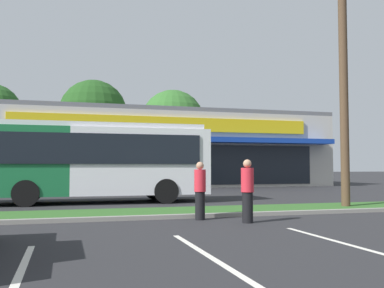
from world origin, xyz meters
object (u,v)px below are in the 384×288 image
(city_bus, at_px, (54,160))
(pedestrian_by_pole, at_px, (247,191))
(pedestrian_near_bench, at_px, (200,191))
(utility_pole, at_px, (339,45))

(city_bus, bearing_deg, pedestrian_by_pole, -56.22)
(city_bus, xyz_separation_m, pedestrian_near_bench, (4.08, -6.77, -0.95))
(utility_pole, bearing_deg, city_bus, 151.30)
(city_bus, height_order, pedestrian_near_bench, city_bus)
(utility_pole, height_order, pedestrian_by_pole, utility_pole)
(utility_pole, xyz_separation_m, pedestrian_near_bench, (-5.63, -1.46, -4.99))
(utility_pole, bearing_deg, pedestrian_by_pole, -152.13)
(utility_pole, xyz_separation_m, pedestrian_by_pole, (-4.62, -2.44, -4.97))
(utility_pole, relative_size, pedestrian_by_pole, 6.50)
(city_bus, height_order, pedestrian_by_pole, city_bus)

